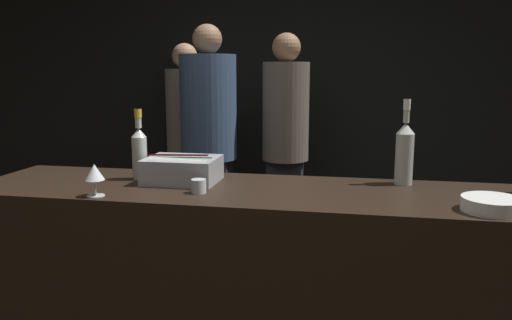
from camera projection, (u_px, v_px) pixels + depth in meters
wall_back_chalkboard at (307, 77)px, 4.32m from camera, size 6.40×0.06×2.80m
bar_counter at (255, 293)px, 2.22m from camera, size 2.50×0.62×0.96m
ice_bin_with_bottles at (182, 168)px, 2.26m from camera, size 0.34×0.26×0.12m
bowl_white at (492, 204)px, 1.79m from camera, size 0.21×0.21×0.05m
wine_glass at (95, 173)px, 1.99m from camera, size 0.08×0.08×0.13m
candle_votive at (199, 186)px, 2.06m from camera, size 0.06×0.06×0.06m
white_wine_bottle at (405, 151)px, 2.20m from camera, size 0.08×0.08×0.38m
rose_wine_bottle at (139, 150)px, 2.30m from camera, size 0.07×0.07×0.33m
person_in_hoodie at (186, 132)px, 4.24m from camera, size 0.33×0.33×1.68m
person_blond_tee at (286, 137)px, 3.74m from camera, size 0.35×0.35×1.73m
person_grey_polo at (209, 136)px, 3.62m from camera, size 0.41×0.41×1.78m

